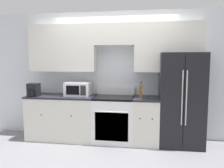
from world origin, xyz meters
name	(u,v)px	position (x,y,z in m)	size (l,w,h in m)	color
ground_plane	(110,147)	(0.00, 0.00, 0.00)	(12.00, 12.00, 0.00)	gray
wall_back	(114,63)	(0.00, 0.58, 1.55)	(8.00, 0.39, 2.60)	silver
lower_cabinets_left	(62,117)	(-1.03, 0.31, 0.45)	(1.38, 0.64, 0.89)	silver
lower_cabinets_right	(146,120)	(0.67, 0.31, 0.45)	(0.51, 0.64, 0.89)	silver
oven_range	(114,119)	(0.04, 0.31, 0.45)	(0.78, 0.65, 1.05)	white
refrigerator	(181,99)	(1.31, 0.36, 0.87)	(0.80, 0.76, 1.74)	black
microwave	(78,89)	(-0.70, 0.35, 1.03)	(0.47, 0.42, 0.27)	white
bottle	(141,91)	(0.56, 0.27, 1.02)	(0.07, 0.07, 0.31)	brown
coffee_maker	(33,90)	(-1.55, 0.14, 1.01)	(0.21, 0.26, 0.26)	black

